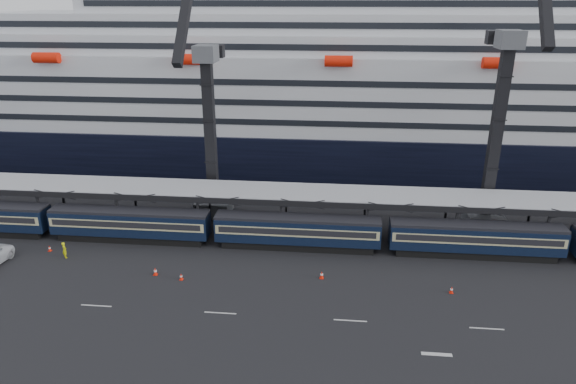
% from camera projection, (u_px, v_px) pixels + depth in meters
% --- Properties ---
extents(ground, '(260.00, 260.00, 0.00)m').
position_uv_depth(ground, '(370.00, 298.00, 49.98)').
color(ground, black).
rests_on(ground, ground).
extents(lane_markings, '(111.00, 4.27, 0.02)m').
position_uv_depth(lane_markings, '(468.00, 336.00, 44.36)').
color(lane_markings, beige).
rests_on(lane_markings, ground).
extents(train, '(133.05, 3.00, 4.05)m').
position_uv_depth(train, '(326.00, 231.00, 58.92)').
color(train, black).
rests_on(train, ground).
extents(canopy, '(130.00, 6.25, 5.53)m').
position_uv_depth(canopy, '(367.00, 196.00, 61.12)').
color(canopy, '#9FA1A7').
rests_on(canopy, ground).
extents(cruise_ship, '(214.09, 28.84, 34.00)m').
position_uv_depth(cruise_ship, '(355.00, 90.00, 88.41)').
color(cruise_ship, black).
rests_on(cruise_ship, ground).
extents(crane_dark_near, '(4.50, 17.75, 35.08)m').
position_uv_depth(crane_dark_near, '(209.00, 128.00, 64.86)').
color(crane_dark_near, '#44484B').
rests_on(crane_dark_near, ground).
extents(crane_dark_mid, '(4.50, 18.24, 39.64)m').
position_uv_depth(crane_dark_mid, '(498.00, 125.00, 60.15)').
color(crane_dark_mid, '#44484B').
rests_on(crane_dark_mid, ground).
extents(worker, '(0.81, 0.81, 1.89)m').
position_uv_depth(worker, '(64.00, 250.00, 57.35)').
color(worker, '#DEE00B').
rests_on(worker, ground).
extents(traffic_cone_a, '(0.36, 0.36, 0.71)m').
position_uv_depth(traffic_cone_a, '(50.00, 248.00, 59.04)').
color(traffic_cone_a, '#F61C07').
rests_on(traffic_cone_a, ground).
extents(traffic_cone_b, '(0.37, 0.37, 0.74)m').
position_uv_depth(traffic_cone_b, '(181.00, 277.00, 53.04)').
color(traffic_cone_b, '#F61C07').
rests_on(traffic_cone_b, ground).
extents(traffic_cone_c, '(0.43, 0.43, 0.87)m').
position_uv_depth(traffic_cone_c, '(155.00, 271.00, 53.95)').
color(traffic_cone_c, '#F61C07').
rests_on(traffic_cone_c, ground).
extents(traffic_cone_d, '(0.42, 0.42, 0.84)m').
position_uv_depth(traffic_cone_d, '(322.00, 275.00, 53.29)').
color(traffic_cone_d, '#F61C07').
rests_on(traffic_cone_d, ground).
extents(traffic_cone_e, '(0.38, 0.38, 0.75)m').
position_uv_depth(traffic_cone_e, '(452.00, 290.00, 50.66)').
color(traffic_cone_e, '#F61C07').
rests_on(traffic_cone_e, ground).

